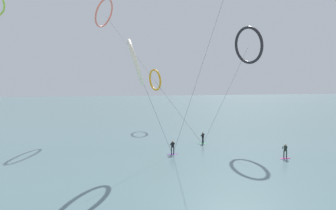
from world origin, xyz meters
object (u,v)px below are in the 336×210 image
at_px(surfer_violet, 173,148).
at_px(kite_charcoal, 248,45).
at_px(kite_amber, 155,80).
at_px(surfer_magenta, 285,152).
at_px(surfer_emerald, 203,139).
at_px(kite_coral, 104,13).
at_px(kite_ivory, 136,63).

distance_m(surfer_violet, kite_charcoal, 18.59).
relative_size(surfer_violet, kite_amber, 0.09).
bearing_deg(surfer_magenta, surfer_emerald, 150.63).
xyz_separation_m(surfer_magenta, kite_charcoal, (0.33, 9.20, 13.22)).
bearing_deg(surfer_magenta, surfer_violet, -174.52).
relative_size(surfer_magenta, kite_charcoal, 0.10).
bearing_deg(kite_amber, surfer_emerald, 172.41).
distance_m(surfer_emerald, kite_coral, 29.30).
bearing_deg(kite_ivory, surfer_violet, -51.22).
relative_size(surfer_violet, kite_ivory, 0.13).
relative_size(surfer_violet, kite_coral, 0.07).
xyz_separation_m(kite_coral, kite_ivory, (2.79, -23.68, -10.72)).
bearing_deg(kite_charcoal, surfer_violet, 94.93).
distance_m(surfer_violet, surfer_magenta, 12.87).
bearing_deg(kite_ivory, surfer_emerald, -45.58).
relative_size(kite_coral, kite_amber, 1.24).
distance_m(surfer_emerald, surfer_violet, 7.41).
height_order(kite_amber, kite_charcoal, kite_charcoal).
distance_m(kite_coral, kite_ivory, 26.14).
relative_size(surfer_emerald, kite_amber, 0.09).
bearing_deg(kite_coral, surfer_emerald, 66.19).
xyz_separation_m(surfer_magenta, kite_coral, (-19.42, 25.70, 20.62)).
bearing_deg(kite_ivory, kite_coral, 15.07).
distance_m(surfer_violet, kite_amber, 23.59).
xyz_separation_m(surfer_violet, surfer_magenta, (11.96, -4.76, 0.00)).
xyz_separation_m(surfer_emerald, surfer_magenta, (6.30, -9.54, 0.00)).
height_order(surfer_violet, kite_amber, kite_amber).
height_order(kite_coral, kite_ivory, kite_coral).
height_order(surfer_emerald, kite_charcoal, kite_charcoal).
height_order(kite_charcoal, kite_ivory, kite_charcoal).
distance_m(kite_amber, kite_ivory, 25.57).
xyz_separation_m(surfer_emerald, kite_ivory, (-10.32, -7.52, 9.91)).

